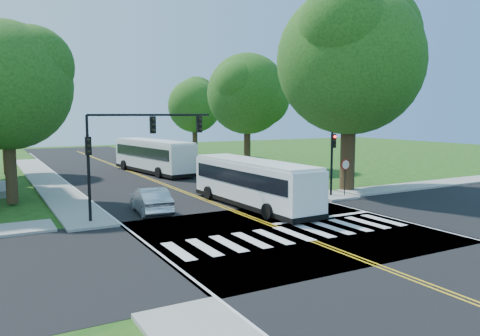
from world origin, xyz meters
TOP-DOWN VIEW (x-y plane):
  - ground at (0.00, 0.00)m, footprint 140.00×140.00m
  - road at (0.00, 18.00)m, footprint 14.00×96.00m
  - cross_road at (0.00, 0.00)m, footprint 60.00×12.00m
  - center_line at (0.00, 22.00)m, footprint 0.36×70.00m
  - edge_line_w at (-6.80, 22.00)m, footprint 0.12×70.00m
  - edge_line_e at (6.80, 22.00)m, footprint 0.12×70.00m
  - crosswalk at (0.00, -0.50)m, footprint 12.60×3.00m
  - stop_bar at (3.50, 1.60)m, footprint 6.60×0.40m
  - sidewalk_nw at (-8.30, 25.00)m, footprint 2.60×40.00m
  - sidewalk_ne at (8.30, 25.00)m, footprint 2.60×40.00m
  - sidewalk_xe at (20.00, 6.80)m, footprint 20.00×2.60m
  - tree_ne_big at (11.00, 8.00)m, footprint 10.80×10.80m
  - tree_west_near at (-11.50, 14.00)m, footprint 8.00×8.00m
  - tree_west_far at (-11.00, 30.00)m, footprint 7.60×7.60m
  - tree_east_mid at (11.50, 24.00)m, footprint 8.40×8.40m
  - tree_east_far at (12.50, 40.00)m, footprint 7.20×7.20m
  - signal_nw at (-5.86, 6.43)m, footprint 7.15×0.46m
  - signal_ne at (8.20, 6.44)m, footprint 0.30×0.46m
  - stop_sign at (9.00, 5.98)m, footprint 0.76×0.08m
  - bus_lead at (1.65, 6.19)m, footprint 3.06×11.39m
  - bus_follow at (1.72, 25.57)m, footprint 4.37×12.73m
  - hatchback at (-4.61, 7.33)m, footprint 2.06×4.80m
  - suv at (5.30, 11.49)m, footprint 3.25×5.56m
  - dark_sedan at (5.34, 17.57)m, footprint 3.10×5.12m

SIDE VIEW (x-z plane):
  - ground at x=0.00m, z-range 0.00..0.00m
  - road at x=0.00m, z-range 0.00..0.01m
  - cross_road at x=0.00m, z-range 0.00..0.01m
  - center_line at x=0.00m, z-range 0.01..0.02m
  - edge_line_w at x=-6.80m, z-range 0.01..0.02m
  - edge_line_e at x=6.80m, z-range 0.01..0.02m
  - crosswalk at x=0.00m, z-range 0.01..0.02m
  - stop_bar at x=3.50m, z-range 0.01..0.02m
  - sidewalk_nw at x=-8.30m, z-range 0.00..0.15m
  - sidewalk_ne at x=8.30m, z-range 0.00..0.15m
  - sidewalk_xe at x=20.00m, z-range 0.00..0.15m
  - dark_sedan at x=5.34m, z-range 0.01..1.40m
  - suv at x=5.30m, z-range 0.01..1.47m
  - hatchback at x=-4.61m, z-range 0.01..1.55m
  - bus_lead at x=1.65m, z-range 0.09..3.02m
  - bus_follow at x=1.72m, z-range 0.10..3.33m
  - stop_sign at x=9.00m, z-range 0.77..3.30m
  - signal_ne at x=8.20m, z-range 0.76..5.16m
  - signal_nw at x=-5.86m, z-range 1.55..7.21m
  - tree_east_far at x=12.50m, z-range 1.69..12.03m
  - tree_west_far at x=-11.00m, z-range 1.66..12.33m
  - tree_west_near at x=-11.50m, z-range 1.83..13.23m
  - tree_east_mid at x=11.50m, z-range 1.89..13.82m
  - tree_ne_big at x=11.00m, z-range 2.17..17.08m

